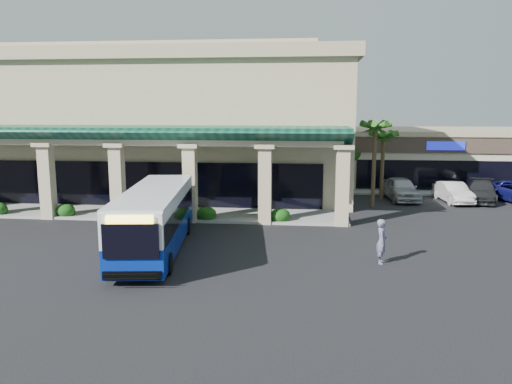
# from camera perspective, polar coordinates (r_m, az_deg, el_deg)

# --- Properties ---
(ground) EXTENTS (110.00, 110.00, 0.00)m
(ground) POSITION_cam_1_polar(r_m,az_deg,el_deg) (24.99, -3.48, -6.26)
(ground) COLOR black
(main_building) EXTENTS (30.80, 14.80, 11.35)m
(main_building) POSITION_cam_1_polar(r_m,az_deg,el_deg) (41.50, -10.91, 7.86)
(main_building) COLOR tan
(main_building) RESTS_ON ground
(arcade) EXTENTS (30.00, 6.20, 5.70)m
(arcade) POSITION_cam_1_polar(r_m,az_deg,el_deg) (33.02, -15.37, 2.36)
(arcade) COLOR #0A3E2D
(arcade) RESTS_ON ground
(strip_mall) EXTENTS (22.50, 12.50, 4.90)m
(strip_mall) POSITION_cam_1_polar(r_m,az_deg,el_deg) (49.90, 22.33, 3.87)
(strip_mall) COLOR beige
(strip_mall) RESTS_ON ground
(palm_0) EXTENTS (2.40, 2.40, 6.60)m
(palm_0) POSITION_cam_1_polar(r_m,az_deg,el_deg) (35.17, 13.35, 3.60)
(palm_0) COLOR #225015
(palm_0) RESTS_ON ground
(palm_1) EXTENTS (2.40, 2.40, 5.80)m
(palm_1) POSITION_cam_1_polar(r_m,az_deg,el_deg) (38.30, 14.25, 3.44)
(palm_1) COLOR #225015
(palm_1) RESTS_ON ground
(broadleaf_tree) EXTENTS (2.60, 2.60, 4.81)m
(broadleaf_tree) POSITION_cam_1_polar(r_m,az_deg,el_deg) (43.07, 10.66, 3.56)
(broadleaf_tree) COLOR #14410E
(broadleaf_tree) RESTS_ON ground
(transit_bus) EXTENTS (3.83, 11.03, 3.02)m
(transit_bus) POSITION_cam_1_polar(r_m,az_deg,el_deg) (24.42, -11.42, -3.16)
(transit_bus) COLOR #072492
(transit_bus) RESTS_ON ground
(pedestrian) EXTENTS (0.58, 0.79, 2.00)m
(pedestrian) POSITION_cam_1_polar(r_m,az_deg,el_deg) (22.82, 14.18, -5.48)
(pedestrian) COLOR slate
(pedestrian) RESTS_ON ground
(car_silver) EXTENTS (2.52, 5.20, 1.71)m
(car_silver) POSITION_cam_1_polar(r_m,az_deg,el_deg) (38.77, 16.22, 0.37)
(car_silver) COLOR #BCBCBF
(car_silver) RESTS_ON ground
(car_white) EXTENTS (2.05, 4.62, 1.47)m
(car_white) POSITION_cam_1_polar(r_m,az_deg,el_deg) (39.06, 21.60, -0.03)
(car_white) COLOR silver
(car_white) RESTS_ON ground
(car_red) EXTENTS (3.54, 5.56, 1.50)m
(car_red) POSITION_cam_1_polar(r_m,az_deg,el_deg) (40.30, 24.36, 0.08)
(car_red) COLOR #27292B
(car_red) RESTS_ON ground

